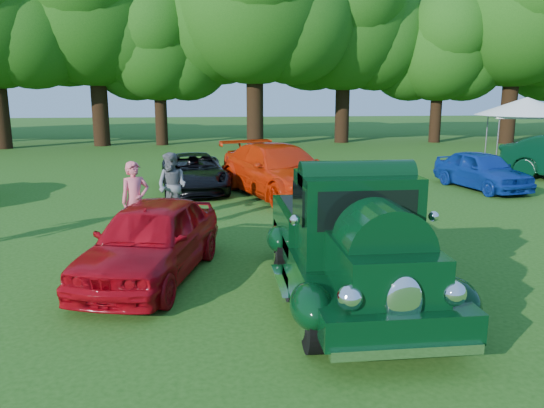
{
  "coord_description": "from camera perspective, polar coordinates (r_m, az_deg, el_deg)",
  "views": [
    {
      "loc": [
        -0.62,
        -7.84,
        3.23
      ],
      "look_at": [
        0.49,
        2.02,
        1.1
      ],
      "focal_mm": 35.0,
      "sensor_mm": 36.0,
      "label": 1
    }
  ],
  "objects": [
    {
      "name": "ground",
      "position": [
        8.5,
        -1.77,
        -10.22
      ],
      "size": [
        120.0,
        120.0,
        0.0
      ],
      "primitive_type": "plane",
      "color": "#1E4C11",
      "rests_on": "ground"
    },
    {
      "name": "hero_pickup",
      "position": [
        8.42,
        8.41,
        -4.24
      ],
      "size": [
        2.42,
        5.19,
        2.03
      ],
      "color": "black",
      "rests_on": "ground"
    },
    {
      "name": "red_convertible",
      "position": [
        9.48,
        -12.89,
        -3.77
      ],
      "size": [
        2.61,
        4.31,
        1.37
      ],
      "primitive_type": "imported",
      "rotation": [
        0.0,
        0.0,
        -0.26
      ],
      "color": "#A10610",
      "rests_on": "ground"
    },
    {
      "name": "back_car_black",
      "position": [
        17.59,
        -8.37,
        3.4
      ],
      "size": [
        2.47,
        4.55,
        1.21
      ],
      "primitive_type": "imported",
      "rotation": [
        0.0,
        0.0,
        0.11
      ],
      "color": "black",
      "rests_on": "ground"
    },
    {
      "name": "back_car_orange",
      "position": [
        16.46,
        0.79,
        3.61
      ],
      "size": [
        4.0,
        5.92,
        1.59
      ],
      "primitive_type": "imported",
      "rotation": [
        0.0,
        0.0,
        0.35
      ],
      "color": "red",
      "rests_on": "ground"
    },
    {
      "name": "back_car_blue",
      "position": [
        18.98,
        21.64,
        3.4
      ],
      "size": [
        2.19,
        3.96,
        1.28
      ],
      "primitive_type": "imported",
      "rotation": [
        0.0,
        0.0,
        0.19
      ],
      "color": "navy",
      "rests_on": "ground"
    },
    {
      "name": "spectator_pink",
      "position": [
        11.96,
        -14.49,
        0.33
      ],
      "size": [
        0.75,
        0.65,
        1.74
      ],
      "primitive_type": "imported",
      "rotation": [
        0.0,
        0.0,
        0.45
      ],
      "color": "#E45D6E",
      "rests_on": "ground"
    },
    {
      "name": "spectator_grey",
      "position": [
        13.68,
        -10.7,
        1.9
      ],
      "size": [
        1.05,
        0.98,
        1.71
      ],
      "primitive_type": "imported",
      "rotation": [
        0.0,
        0.0,
        -0.54
      ],
      "color": "slate",
      "rests_on": "ground"
    },
    {
      "name": "canopy_tent",
      "position": [
        24.17,
        25.69,
        9.4
      ],
      "size": [
        5.02,
        5.02,
        2.98
      ],
      "rotation": [
        0.0,
        0.0,
        -0.32
      ],
      "color": "white",
      "rests_on": "ground"
    },
    {
      "name": "tree_line",
      "position": [
        32.55,
        -9.07,
        19.09
      ],
      "size": [
        65.28,
        10.54,
        12.5
      ],
      "color": "black",
      "rests_on": "ground"
    }
  ]
}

